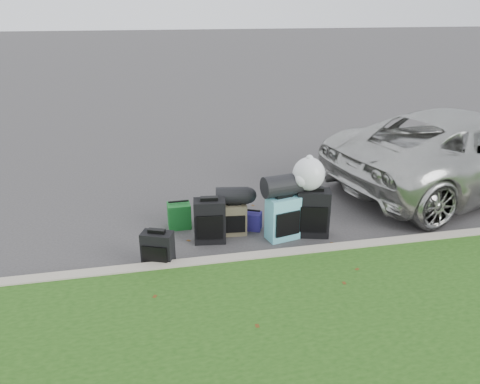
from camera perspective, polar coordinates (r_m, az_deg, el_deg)
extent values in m
plane|color=#383535|center=(7.10, 1.13, -4.65)|extent=(120.00, 120.00, 0.00)
cube|color=#9E937F|center=(6.22, 3.22, -8.07)|extent=(120.00, 0.18, 0.15)
imported|color=#B7B7B2|center=(9.42, 25.96, 4.57)|extent=(5.58, 3.44, 1.44)
cube|color=black|center=(6.13, -9.97, -6.99)|extent=(0.45, 0.35, 0.49)
cube|color=black|center=(6.66, -3.71, -3.54)|extent=(0.47, 0.32, 0.64)
cube|color=#46402D|center=(6.89, -0.64, -3.35)|extent=(0.36, 0.24, 0.47)
cube|color=teal|center=(6.76, 5.23, -3.17)|extent=(0.50, 0.36, 0.65)
cube|color=black|center=(6.90, 8.88, -2.54)|extent=(0.53, 0.40, 0.70)
cube|color=#166423|center=(7.17, -7.43, -2.86)|extent=(0.34, 0.28, 0.38)
cube|color=navy|center=(7.08, 1.57, -3.55)|extent=(0.31, 0.28, 0.27)
cylinder|color=black|center=(6.78, -0.96, -0.43)|extent=(0.51, 0.33, 0.25)
cylinder|color=black|center=(6.62, 5.14, 0.80)|extent=(0.60, 0.40, 0.31)
sphere|color=white|center=(6.71, 8.37, 2.18)|extent=(0.46, 0.46, 0.46)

